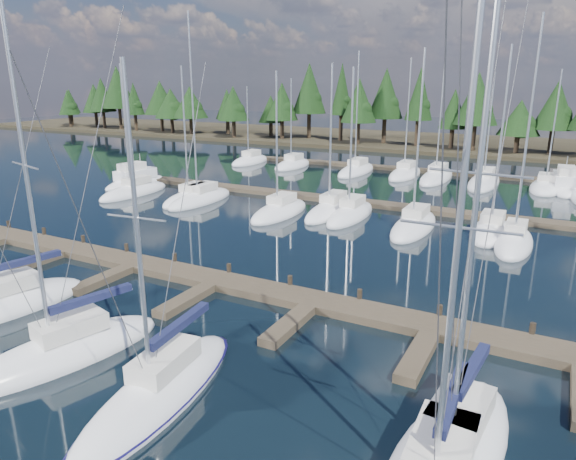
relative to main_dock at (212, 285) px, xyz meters
The scene contains 12 objects.
ground 12.65m from the main_dock, 90.00° to the left, with size 260.00×260.00×0.00m, color black.
far_shore 72.64m from the main_dock, 90.00° to the left, with size 220.00×30.00×0.60m, color #30291B.
main_dock is the anchor object (origin of this frame).
back_docks 32.23m from the main_dock, 90.00° to the left, with size 50.00×21.80×0.40m.
front_sailboat_2 10.44m from the main_dock, 135.99° to the right, with size 4.55×8.85×13.44m.
front_sailboat_3 9.03m from the main_dock, 96.14° to the right, with size 4.79×8.95×14.72m.
front_sailboat_4 10.25m from the main_dock, 64.47° to the right, with size 3.53×9.44×12.53m.
front_sailboat_6 16.08m from the main_dock, 26.74° to the right, with size 3.59×8.38×16.01m.
back_sailboat_rows 27.55m from the main_dock, 88.81° to the left, with size 46.03×32.69×17.53m.
motor_yacht_left 31.71m from the main_dock, 141.24° to the left, with size 3.28×8.30×4.05m.
motor_yacht_right 41.90m from the main_dock, 66.26° to the left, with size 3.59×8.74×4.26m.
tree_line 63.35m from the main_dock, 92.32° to the left, with size 183.54×11.67×13.47m.
Camera 1 is at (16.07, -3.95, 11.09)m, focal length 32.00 mm.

